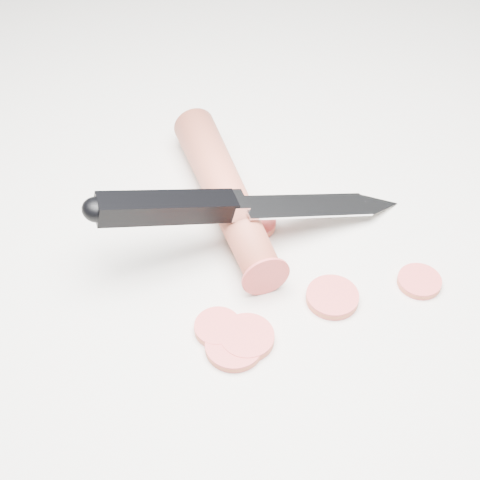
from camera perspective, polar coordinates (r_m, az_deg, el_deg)
ground at (r=0.52m, az=0.52°, el=-0.19°), size 2.40×2.40×0.00m
carrot at (r=0.53m, az=-1.24°, el=4.08°), size 0.08×0.19×0.03m
carrot_slice_0 at (r=0.46m, az=-0.50°, el=-9.03°), size 0.04×0.04×0.01m
carrot_slice_1 at (r=0.48m, az=7.89°, el=-4.85°), size 0.04×0.04×0.01m
carrot_slice_2 at (r=0.46m, az=0.60°, el=-8.31°), size 0.04×0.04×0.01m
carrot_slice_3 at (r=0.53m, az=1.18°, el=1.49°), size 0.04×0.04×0.01m
carrot_slice_4 at (r=0.51m, az=15.06°, el=-3.42°), size 0.03×0.03×0.01m
carrot_slice_5 at (r=0.46m, az=-1.91°, el=-7.48°), size 0.03×0.03×0.01m
kitchen_knife at (r=0.50m, az=1.26°, el=3.29°), size 0.25×0.09×0.07m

